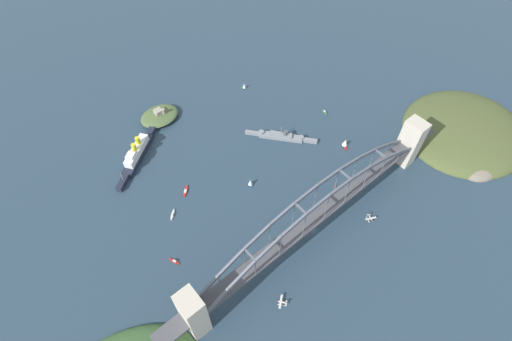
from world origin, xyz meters
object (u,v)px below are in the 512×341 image
object	(u,v)px
small_boat_3	(345,143)
small_boat_4	(325,112)
seaplane_taxiing_near_bridge	(282,302)
small_boat_2	(244,86)
naval_cruiser	(282,136)
channel_marker_buoy	(335,186)
small_boat_1	(174,261)
small_boat_5	(173,215)
seaplane_second_in_formation	(370,218)
ocean_liner	(138,152)
small_boat_6	(250,182)
small_boat_0	(186,191)
harbor_arch_bridge	(318,214)
fort_island_mid_harbor	(159,116)

from	to	relation	value
small_boat_3	small_boat_4	bearing A→B (deg)	66.97
seaplane_taxiing_near_bridge	small_boat_2	distance (m)	256.36
naval_cruiser	channel_marker_buoy	size ratio (longest dim) A/B	22.41
small_boat_1	channel_marker_buoy	size ratio (longest dim) A/B	3.53
small_boat_4	small_boat_5	size ratio (longest dim) A/B	1.09
seaplane_second_in_formation	small_boat_5	bearing A→B (deg)	138.47
seaplane_second_in_formation	small_boat_4	size ratio (longest dim) A/B	1.06
ocean_liner	small_boat_6	distance (m)	119.54
small_boat_1	channel_marker_buoy	distance (m)	163.81
small_boat_2	small_boat_3	distance (m)	139.10
channel_marker_buoy	seaplane_second_in_formation	bearing A→B (deg)	-94.05
small_boat_5	naval_cruiser	bearing A→B (deg)	2.59
small_boat_0	small_boat_1	size ratio (longest dim) A/B	1.08
seaplane_taxiing_near_bridge	small_boat_0	world-z (taller)	seaplane_taxiing_near_bridge
seaplane_taxiing_near_bridge	small_boat_5	bearing A→B (deg)	100.00
seaplane_second_in_formation	small_boat_0	xyz separation A→B (m)	(-109.87, 132.53, -1.10)
seaplane_second_in_formation	small_boat_5	size ratio (longest dim) A/B	1.15
ocean_liner	small_boat_4	bearing A→B (deg)	-22.21
small_boat_5	seaplane_second_in_formation	bearing A→B (deg)	-41.53
seaplane_taxiing_near_bridge	small_boat_4	distance (m)	220.60
ocean_liner	seaplane_taxiing_near_bridge	size ratio (longest dim) A/B	7.77
ocean_liner	small_boat_1	world-z (taller)	ocean_liner
seaplane_taxiing_near_bridge	small_boat_3	distance (m)	179.19
ocean_liner	seaplane_second_in_formation	xyz separation A→B (m)	(121.99, -199.67, -4.04)
small_boat_1	small_boat_4	world-z (taller)	small_boat_1
small_boat_4	small_boat_6	distance (m)	129.29
seaplane_taxiing_near_bridge	small_boat_6	distance (m)	116.37
naval_cruiser	small_boat_6	world-z (taller)	naval_cruiser
seaplane_second_in_formation	channel_marker_buoy	xyz separation A→B (m)	(3.18, 44.91, -0.81)
small_boat_1	ocean_liner	bearing A→B (deg)	73.80
channel_marker_buoy	small_boat_1	bearing A→B (deg)	168.00
naval_cruiser	small_boat_4	xyz separation A→B (m)	(63.05, -2.93, -2.06)
seaplane_second_in_formation	small_boat_2	bearing A→B (deg)	83.01
seaplane_taxiing_near_bridge	small_boat_3	bearing A→B (deg)	26.15
small_boat_1	small_boat_3	world-z (taller)	small_boat_3
harbor_arch_bridge	seaplane_second_in_formation	size ratio (longest dim) A/B	31.24
seaplane_second_in_formation	small_boat_6	world-z (taller)	small_boat_6
harbor_arch_bridge	small_boat_1	size ratio (longest dim) A/B	32.21
small_boat_2	small_boat_4	size ratio (longest dim) A/B	0.82
fort_island_mid_harbor	small_boat_5	bearing A→B (deg)	-116.42
naval_cruiser	channel_marker_buoy	world-z (taller)	naval_cruiser
small_boat_0	small_boat_6	size ratio (longest dim) A/B	1.10
fort_island_mid_harbor	small_boat_6	xyz separation A→B (m)	(18.68, -133.79, 0.20)
small_boat_5	ocean_liner	bearing A→B (deg)	81.92
seaplane_taxiing_near_bridge	harbor_arch_bridge	bearing A→B (deg)	23.81
ocean_liner	channel_marker_buoy	size ratio (longest dim) A/B	27.64
seaplane_second_in_formation	small_boat_1	bearing A→B (deg)	153.31
small_boat_1	small_boat_3	size ratio (longest dim) A/B	0.96
ocean_liner	small_boat_1	bearing A→B (deg)	-106.20
seaplane_taxiing_near_bridge	small_boat_4	xyz separation A→B (m)	(180.92, 126.22, -1.16)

